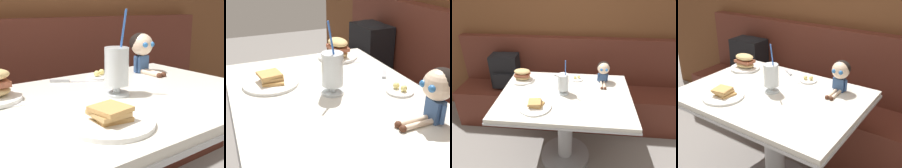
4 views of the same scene
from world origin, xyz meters
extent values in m
cube|color=brown|center=(0.00, 1.05, 1.20)|extent=(4.40, 0.08, 2.40)
cube|color=#512319|center=(0.00, 0.77, 0.23)|extent=(2.60, 0.48, 0.45)
cube|color=#512319|center=(0.00, 0.96, 0.73)|extent=(2.60, 0.10, 0.55)
cube|color=silver|center=(0.00, 0.18, 0.72)|extent=(1.10, 0.80, 0.03)
cube|color=#B7BABF|center=(0.00, 0.18, 0.70)|extent=(1.11, 0.81, 0.02)
cylinder|color=#A5A8AD|center=(0.00, 0.18, 0.37)|extent=(0.14, 0.14, 0.65)
cylinder|color=white|center=(-0.21, -0.03, 0.75)|extent=(0.25, 0.25, 0.01)
cube|color=tan|center=(-0.20, -0.02, 0.76)|extent=(0.11, 0.11, 0.01)
cube|color=tan|center=(-0.21, -0.03, 0.78)|extent=(0.10, 0.10, 0.01)
cube|color=tan|center=(-0.21, -0.04, 0.79)|extent=(0.11, 0.11, 0.01)
cylinder|color=silver|center=(-0.02, 0.19, 0.74)|extent=(0.10, 0.10, 0.01)
cylinder|color=silver|center=(-0.02, 0.19, 0.77)|extent=(0.03, 0.03, 0.03)
cylinder|color=silver|center=(-0.02, 0.19, 0.85)|extent=(0.09, 0.09, 0.14)
cylinder|color=#E0DB6B|center=(-0.02, 0.19, 0.84)|extent=(0.08, 0.08, 0.12)
cylinder|color=blue|center=(0.00, 0.18, 0.95)|extent=(0.01, 0.05, 0.22)
cube|color=white|center=(-0.42, 0.39, 0.74)|extent=(0.22, 0.22, 0.00)
cylinder|color=white|center=(-0.42, 0.39, 0.75)|extent=(0.22, 0.22, 0.01)
ellipsoid|color=tan|center=(-0.42, 0.39, 0.77)|extent=(0.15, 0.10, 0.04)
cube|color=#995138|center=(-0.42, 0.39, 0.80)|extent=(0.14, 0.09, 0.02)
ellipsoid|color=tan|center=(-0.42, 0.39, 0.83)|extent=(0.15, 0.10, 0.04)
cylinder|color=white|center=(0.09, 0.46, 0.74)|extent=(0.12, 0.12, 0.01)
sphere|color=#F4E07A|center=(0.07, 0.45, 0.76)|extent=(0.03, 0.03, 0.03)
sphere|color=#F4E07A|center=(0.10, 0.47, 0.76)|extent=(0.03, 0.03, 0.03)
cube|color=silver|center=(0.00, 0.43, 0.74)|extent=(0.13, 0.09, 0.00)
cube|color=#B2B5BA|center=(-0.10, 0.50, 0.75)|extent=(0.08, 0.06, 0.01)
cube|color=#385689|center=(0.33, 0.43, 0.78)|extent=(0.06, 0.04, 0.08)
sphere|color=beige|center=(0.33, 0.43, 0.88)|extent=(0.11, 0.11, 0.11)
ellipsoid|color=black|center=(0.33, 0.45, 0.89)|extent=(0.11, 0.10, 0.10)
sphere|color=#2D6BB2|center=(0.30, 0.39, 0.88)|extent=(0.03, 0.03, 0.03)
sphere|color=#2D6BB2|center=(0.35, 0.39, 0.88)|extent=(0.03, 0.03, 0.03)
cylinder|color=beige|center=(0.31, 0.35, 0.75)|extent=(0.02, 0.12, 0.02)
cylinder|color=beige|center=(0.34, 0.36, 0.75)|extent=(0.02, 0.12, 0.02)
sphere|color=#4C2819|center=(0.31, 0.29, 0.75)|extent=(0.03, 0.03, 0.03)
sphere|color=#4C2819|center=(0.34, 0.30, 0.75)|extent=(0.03, 0.03, 0.03)
cylinder|color=#385689|center=(0.29, 0.43, 0.79)|extent=(0.02, 0.02, 0.07)
cylinder|color=#385689|center=(0.37, 0.44, 0.79)|extent=(0.02, 0.02, 0.07)
cube|color=black|center=(-0.75, 0.79, 0.64)|extent=(0.31, 0.21, 0.38)
cube|color=black|center=(-0.75, 0.67, 0.56)|extent=(0.21, 0.06, 0.17)
ellipsoid|color=black|center=(-0.75, 0.79, 0.82)|extent=(0.29, 0.20, 0.07)
camera|label=1|loc=(-0.67, -0.66, 1.06)|focal=47.80mm
camera|label=2|loc=(0.99, -0.22, 1.28)|focal=45.76mm
camera|label=3|loc=(0.14, -1.33, 1.68)|focal=33.64mm
camera|label=4|loc=(0.97, -1.05, 1.50)|focal=45.06mm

